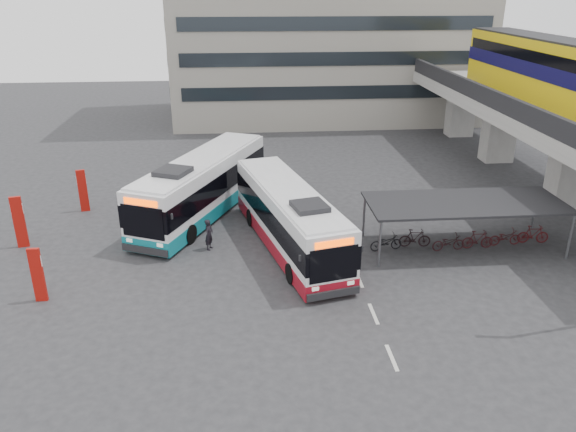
{
  "coord_description": "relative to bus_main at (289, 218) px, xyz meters",
  "views": [
    {
      "loc": [
        -2.79,
        -22.76,
        12.78
      ],
      "look_at": [
        -0.57,
        3.19,
        2.0
      ],
      "focal_mm": 35.0,
      "sensor_mm": 36.0,
      "label": 1
    }
  ],
  "objects": [
    {
      "name": "viaduct",
      "position": [
        17.45,
        8.19,
        4.62
      ],
      "size": [
        8.0,
        32.0,
        9.68
      ],
      "color": "gray",
      "rests_on": "ground"
    },
    {
      "name": "bus_teal",
      "position": [
        -4.71,
        5.02,
        0.12
      ],
      "size": [
        7.71,
        12.63,
        3.74
      ],
      "rotation": [
        0.0,
        0.0,
        -0.43
      ],
      "color": "white",
      "rests_on": "ground"
    },
    {
      "name": "bike_shelter",
      "position": [
        8.91,
        -0.83,
        -0.18
      ],
      "size": [
        10.0,
        4.0,
        2.54
      ],
      "color": "#595B60",
      "rests_on": "ground"
    },
    {
      "name": "pedestrian",
      "position": [
        -4.15,
        0.04,
        -0.79
      ],
      "size": [
        0.58,
        0.7,
        1.65
      ],
      "primitive_type": "imported",
      "rotation": [
        0.0,
        0.0,
        1.22
      ],
      "color": "black",
      "rests_on": "ground"
    },
    {
      "name": "road_markings",
      "position": [
        2.95,
        -6.83,
        -1.61
      ],
      "size": [
        0.15,
        7.6,
        0.01
      ],
      "color": "beige",
      "rests_on": "ground"
    },
    {
      "name": "sign_totem_mid",
      "position": [
        -13.92,
        1.17,
        -0.18
      ],
      "size": [
        0.6,
        0.29,
        2.8
      ],
      "rotation": [
        0.0,
        0.0,
        0.21
      ],
      "color": "#A2100A",
      "rests_on": "ground"
    },
    {
      "name": "ground",
      "position": [
        0.45,
        -3.83,
        -1.62
      ],
      "size": [
        120.0,
        120.0,
        0.0
      ],
      "primitive_type": "plane",
      "color": "#28282B",
      "rests_on": "ground"
    },
    {
      "name": "sign_totem_south",
      "position": [
        -11.23,
        -4.52,
        -0.32
      ],
      "size": [
        0.54,
        0.16,
        2.51
      ],
      "rotation": [
        0.0,
        0.0,
        -0.01
      ],
      "color": "#A2100A",
      "rests_on": "ground"
    },
    {
      "name": "bus_main",
      "position": [
        0.0,
        0.0,
        0.0
      ],
      "size": [
        5.28,
        12.04,
        3.48
      ],
      "rotation": [
        0.0,
        0.0,
        0.24
      ],
      "color": "white",
      "rests_on": "ground"
    },
    {
      "name": "sign_totem_north",
      "position": [
        -11.93,
        6.06,
        -0.27
      ],
      "size": [
        0.56,
        0.29,
        2.6
      ],
      "rotation": [
        0.0,
        0.0,
        0.26
      ],
      "color": "#A2100A",
      "rests_on": "ground"
    }
  ]
}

